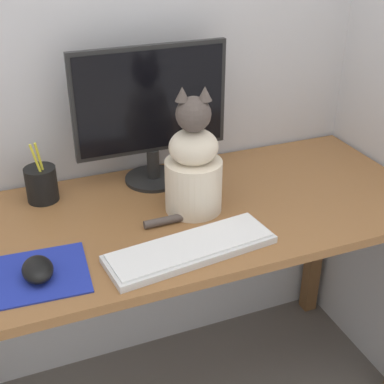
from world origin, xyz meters
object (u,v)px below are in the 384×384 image
at_px(computer_mouse_left, 38,269).
at_px(pen_cup, 42,184).
at_px(cat, 193,166).
at_px(monitor, 151,110).
at_px(keyboard, 191,248).

bearing_deg(computer_mouse_left, pen_cup, 80.34).
xyz_separation_m(cat, pen_cup, (-0.37, 0.20, -0.08)).
height_order(monitor, computer_mouse_left, monitor).
xyz_separation_m(monitor, cat, (0.05, -0.20, -0.09)).
distance_m(keyboard, pen_cup, 0.48).
bearing_deg(pen_cup, keyboard, -53.31).
bearing_deg(monitor, computer_mouse_left, -137.25).
distance_m(keyboard, computer_mouse_left, 0.35).
distance_m(monitor, cat, 0.22).
bearing_deg(keyboard, computer_mouse_left, 167.84).
relative_size(monitor, computer_mouse_left, 4.50).
height_order(computer_mouse_left, cat, cat).
distance_m(cat, pen_cup, 0.43).
bearing_deg(pen_cup, cat, -28.39).
relative_size(monitor, pen_cup, 2.47).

